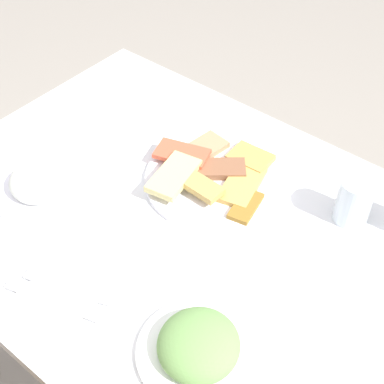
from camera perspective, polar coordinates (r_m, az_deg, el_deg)
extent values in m
cube|color=white|center=(1.15, -1.70, -2.94)|extent=(1.07, 0.80, 0.02)
cylinder|color=#54514B|center=(1.82, -5.88, 2.49)|extent=(0.04, 0.04, 0.70)
cylinder|color=white|center=(1.21, 2.43, 1.26)|extent=(0.30, 0.30, 0.01)
cube|color=#D8CC82|center=(1.18, -1.85, 1.67)|extent=(0.09, 0.14, 0.01)
cube|color=brown|center=(1.22, 2.36, 2.34)|extent=(0.14, 0.13, 0.02)
cube|color=tan|center=(1.19, 5.07, 0.77)|extent=(0.10, 0.14, 0.01)
cube|color=tan|center=(1.25, 5.89, 3.42)|extent=(0.09, 0.07, 0.01)
cube|color=tan|center=(1.15, 0.93, 0.56)|extent=(0.09, 0.05, 0.01)
cube|color=tan|center=(1.27, 1.34, 4.49)|extent=(0.07, 0.10, 0.01)
cube|color=#DC593B|center=(1.24, -1.03, 3.89)|extent=(0.13, 0.10, 0.01)
cube|color=olive|center=(1.15, 5.43, -1.41)|extent=(0.06, 0.10, 0.01)
cylinder|color=white|center=(1.23, -14.92, 0.27)|extent=(0.20, 0.20, 0.01)
ellipsoid|color=white|center=(1.22, -15.13, 1.07)|extent=(0.14, 0.14, 0.07)
sphere|color=#F5D856|center=(1.21, -14.70, 0.60)|extent=(0.03, 0.03, 0.03)
cylinder|color=white|center=(0.96, 0.65, -15.81)|extent=(0.20, 0.20, 0.01)
ellipsoid|color=#6FA054|center=(0.94, 0.66, -15.13)|extent=(0.18, 0.18, 0.06)
cylinder|color=silver|center=(1.15, 15.99, -0.84)|extent=(0.07, 0.07, 0.10)
cube|color=white|center=(1.05, -13.13, -10.06)|extent=(0.13, 0.13, 0.00)
cube|color=silver|center=(1.05, -12.43, -9.34)|extent=(0.17, 0.07, 0.00)
cube|color=silver|center=(1.04, -13.91, -10.53)|extent=(0.19, 0.07, 0.00)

